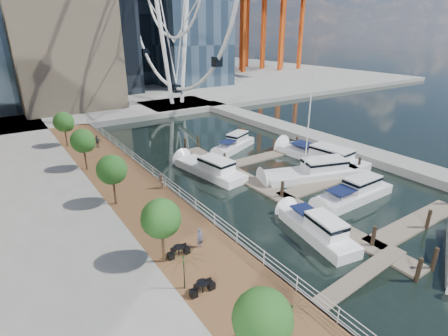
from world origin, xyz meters
name	(u,v)px	position (x,y,z in m)	size (l,w,h in m)	color
ground	(324,247)	(0.00, 0.00, 0.00)	(520.00, 520.00, 0.00)	black
boardwalk	(138,198)	(-9.00, 15.00, 0.50)	(6.00, 60.00, 1.00)	brown
seawall	(167,190)	(-6.00, 15.00, 0.50)	(0.25, 60.00, 1.00)	#595954
land_far	(59,83)	(0.00, 102.00, 0.50)	(200.00, 114.00, 1.00)	gray
breakwater	(311,137)	(20.00, 20.00, 0.50)	(4.00, 60.00, 1.00)	gray
pier	(177,105)	(14.00, 52.00, 0.50)	(14.00, 12.00, 1.00)	gray
railing	(165,181)	(-6.10, 15.00, 1.52)	(0.10, 60.00, 1.05)	white
floating_docks	(303,176)	(7.97, 9.98, 0.49)	(16.00, 34.00, 2.60)	#6D6051
port_cranes	(251,16)	(67.67, 95.67, 20.00)	(40.00, 52.00, 38.00)	#D84C14
street_trees	(112,170)	(-11.40, 14.00, 4.29)	(2.60, 42.60, 4.60)	#3F2B1C
cafe_tables	(227,305)	(-10.40, -2.00, 1.37)	(2.50, 13.70, 0.74)	black
yacht_foreground	(353,199)	(8.62, 3.88, 0.00)	(2.62, 9.76, 2.15)	silver
pedestrian_near	(200,238)	(-8.56, 4.09, 1.75)	(0.55, 0.36, 1.50)	#4A4B63
pedestrian_mid	(161,182)	(-6.71, 14.68, 1.74)	(0.72, 0.56, 1.48)	gray
pedestrian_far	(98,142)	(-8.20, 31.01, 1.84)	(0.99, 0.41, 1.69)	#343B41
moored_yachts	(306,179)	(8.44, 9.97, 0.00)	(18.56, 35.75, 11.50)	silver
cafe_seating	(237,308)	(-10.55, -3.10, 2.14)	(5.46, 9.71, 2.39)	black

